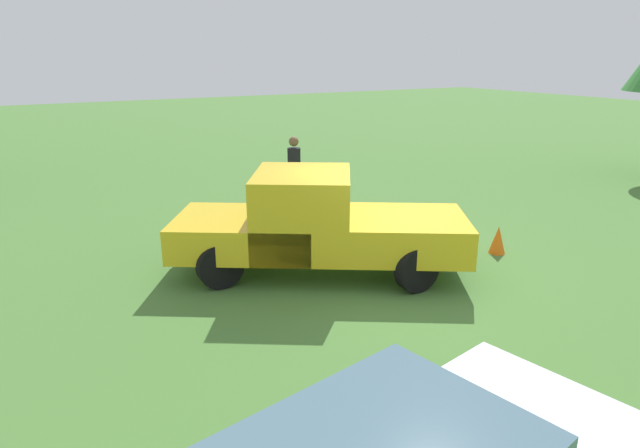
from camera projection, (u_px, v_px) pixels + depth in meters
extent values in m
plane|color=#477533|center=(385.00, 274.00, 9.74)|extent=(80.00, 80.00, 0.00)
cylinder|color=black|center=(407.00, 238.00, 10.37)|extent=(0.79, 0.22, 0.79)
cylinder|color=black|center=(417.00, 269.00, 8.92)|extent=(0.79, 0.22, 0.79)
cylinder|color=black|center=(238.00, 236.00, 10.51)|extent=(0.79, 0.22, 0.79)
cylinder|color=black|center=(220.00, 265.00, 9.06)|extent=(0.79, 0.22, 0.79)
cube|color=gold|center=(407.00, 234.00, 9.55)|extent=(2.69, 2.63, 0.64)
cube|color=gold|center=(303.00, 212.00, 9.51)|extent=(2.35, 2.41, 1.40)
cube|color=slate|center=(302.00, 187.00, 9.38)|extent=(2.06, 2.16, 0.48)
cube|color=gold|center=(246.00, 233.00, 9.67)|extent=(3.04, 2.84, 0.60)
cube|color=silver|center=(461.00, 249.00, 9.59)|extent=(1.03, 1.55, 0.16)
cylinder|color=black|center=(444.00, 424.00, 5.25)|extent=(0.72, 0.20, 0.72)
cylinder|color=#7A6B51|center=(298.00, 193.00, 13.56)|extent=(0.14, 0.14, 0.89)
cylinder|color=#7A6B51|center=(291.00, 191.00, 13.67)|extent=(0.14, 0.14, 0.89)
cylinder|color=black|center=(294.00, 161.00, 13.38)|extent=(0.43, 0.43, 0.66)
sphere|color=brown|center=(294.00, 141.00, 13.24)|extent=(0.24, 0.24, 0.24)
cone|color=orange|center=(498.00, 240.00, 10.66)|extent=(0.32, 0.32, 0.55)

